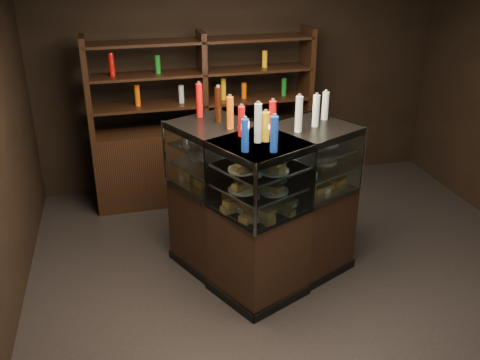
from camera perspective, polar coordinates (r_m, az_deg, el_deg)
ground at (r=5.07m, az=6.91°, el=-11.00°), size 5.00×5.00×0.00m
room_shell at (r=4.26m, az=8.23°, el=10.86°), size 5.02×5.02×3.01m
display_case at (r=4.89m, az=2.10°, el=-5.51°), size 1.74×1.48×1.44m
food_display at (r=4.62m, az=2.21°, el=0.96°), size 1.35×1.17×0.44m
bottles_top at (r=4.46m, az=2.32°, el=6.75°), size 1.19×1.03×0.30m
potted_conifer at (r=5.70m, az=10.33°, el=-2.42°), size 0.32×0.32×0.68m
back_shelving at (r=6.41m, az=-3.83°, el=3.13°), size 2.59×0.48×2.00m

